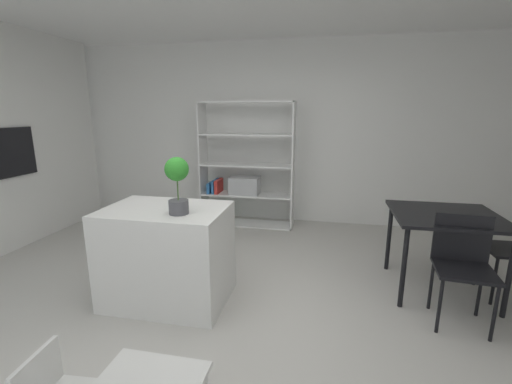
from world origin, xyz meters
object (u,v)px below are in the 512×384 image
potted_plant_on_island (177,180)px  dining_table (445,223)px  kitchen_island (168,255)px  dining_chair_near (463,258)px  built_in_oven (14,152)px  open_bookshelf (243,174)px

potted_plant_on_island → dining_table: (2.31, 0.81, -0.47)m
kitchen_island → dining_chair_near: 2.52m
dining_chair_near → built_in_oven: bearing=177.6°
kitchen_island → dining_table: kitchen_island is taller
built_in_oven → dining_chair_near: bearing=-7.6°
kitchen_island → dining_chair_near: dining_chair_near is taller
kitchen_island → open_bookshelf: 2.31m
open_bookshelf → kitchen_island: bearing=-94.0°
kitchen_island → dining_chair_near: bearing=4.6°
open_bookshelf → dining_table: open_bookshelf is taller
open_bookshelf → dining_chair_near: (2.35, -2.07, -0.25)m
built_in_oven → open_bookshelf: 2.96m
potted_plant_on_island → dining_chair_near: (2.32, 0.33, -0.62)m
built_in_oven → kitchen_island: (2.41, -0.86, -0.78)m
built_in_oven → kitchen_island: size_ratio=0.56×
kitchen_island → open_bookshelf: size_ratio=0.58×
built_in_oven → dining_table: bearing=-2.1°
open_bookshelf → potted_plant_on_island: bearing=-89.2°
potted_plant_on_island → open_bookshelf: 2.44m
dining_table → dining_chair_near: size_ratio=1.06×
kitchen_island → dining_table: size_ratio=1.13×
built_in_oven → dining_chair_near: size_ratio=0.67×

